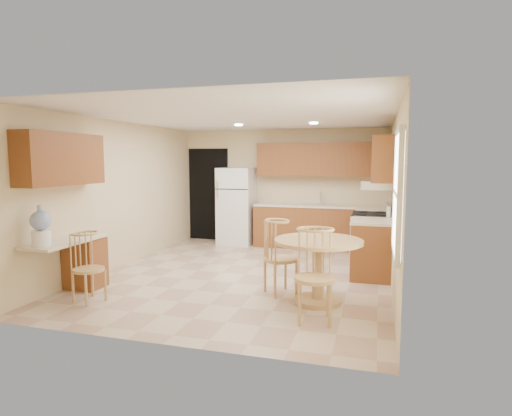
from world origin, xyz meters
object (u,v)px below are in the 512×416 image
(chair_table_b, at_px, (313,268))
(chair_desk, at_px, (84,262))
(stove, at_px, (371,239))
(water_crock, at_px, (41,227))
(chair_table_a, at_px, (279,251))
(refrigerator, at_px, (237,206))
(dining_table, at_px, (318,262))

(chair_table_b, height_order, chair_desk, chair_table_b)
(stove, relative_size, water_crock, 2.12)
(stove, height_order, chair_table_b, stove)
(chair_desk, relative_size, water_crock, 1.75)
(chair_table_a, bearing_deg, chair_desk, -105.79)
(chair_table_a, distance_m, chair_desk, 2.53)
(refrigerator, bearing_deg, dining_table, -56.81)
(chair_table_b, bearing_deg, dining_table, -95.79)
(stove, bearing_deg, chair_table_b, -100.52)
(chair_table_a, bearing_deg, stove, 111.88)
(chair_table_b, bearing_deg, stove, -110.12)
(dining_table, xyz_separation_m, chair_desk, (-2.87, -0.85, 0.00))
(dining_table, height_order, chair_desk, chair_desk)
(refrigerator, bearing_deg, chair_desk, -97.91)
(refrigerator, bearing_deg, chair_table_b, -61.21)
(stove, bearing_deg, refrigerator, 157.01)
(refrigerator, relative_size, stove, 1.53)
(chair_table_a, height_order, chair_desk, chair_table_a)
(refrigerator, xyz_separation_m, chair_desk, (-0.60, -4.32, -0.29))
(refrigerator, relative_size, chair_desk, 1.86)
(stove, relative_size, dining_table, 0.97)
(chair_desk, bearing_deg, water_crock, -47.10)
(refrigerator, distance_m, water_crock, 4.64)
(refrigerator, bearing_deg, water_crock, -103.08)
(chair_table_a, xyz_separation_m, chair_table_b, (0.60, -0.90, 0.02))
(dining_table, relative_size, chair_table_a, 1.11)
(chair_table_a, bearing_deg, dining_table, 35.28)
(dining_table, bearing_deg, stove, 74.88)
(stove, xyz_separation_m, chair_table_a, (-1.16, -2.09, 0.15))
(dining_table, bearing_deg, chair_table_a, 164.49)
(stove, bearing_deg, water_crock, -139.94)
(water_crock, bearing_deg, dining_table, 17.60)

